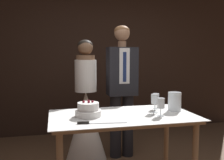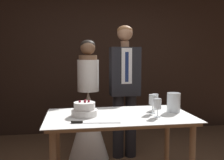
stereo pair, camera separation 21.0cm
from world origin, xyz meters
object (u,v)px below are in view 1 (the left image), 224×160
object	(u,v)px
wine_glass_middle	(155,100)
hurricane_candle	(174,102)
wine_glass_near	(156,98)
bride	(86,117)
tiered_cake	(88,110)
cake_knife	(93,123)
wine_glass_far	(161,104)
groom	(122,85)
cake_table	(123,125)

from	to	relation	value
wine_glass_middle	hurricane_candle	bearing A→B (deg)	6.80
wine_glass_near	bride	distance (m)	1.05
hurricane_candle	wine_glass_middle	bearing A→B (deg)	-173.20
tiered_cake	wine_glass_middle	distance (m)	0.68
wine_glass_middle	bride	bearing A→B (deg)	123.07
cake_knife	wine_glass_far	xyz separation A→B (m)	(0.67, 0.12, 0.11)
tiered_cake	bride	world-z (taller)	bride
tiered_cake	wine_glass_middle	world-z (taller)	wine_glass_middle
wine_glass_middle	groom	world-z (taller)	groom
bride	wine_glass_near	bearing A→B (deg)	-47.74
tiered_cake	wine_glass_middle	xyz separation A→B (m)	(0.67, 0.00, 0.07)
wine_glass_near	bride	size ratio (longest dim) A/B	0.11
cake_table	hurricane_candle	bearing A→B (deg)	4.76
cake_knife	groom	distance (m)	1.31
cake_table	wine_glass_far	xyz separation A→B (m)	(0.34, -0.13, 0.21)
cake_table	wine_glass_near	xyz separation A→B (m)	(0.42, 0.18, 0.22)
wine_glass_near	wine_glass_middle	size ratio (longest dim) A/B	0.90
wine_glass_near	groom	xyz separation A→B (m)	(-0.18, 0.73, 0.06)
cake_knife	wine_glass_middle	distance (m)	0.74
wine_glass_near	groom	distance (m)	0.76
bride	tiered_cake	bearing A→B (deg)	-95.81
wine_glass_middle	wine_glass_far	size ratio (longest dim) A/B	1.08
wine_glass_middle	wine_glass_far	world-z (taller)	wine_glass_middle
cake_table	cake_knife	distance (m)	0.43
cake_knife	groom	bearing A→B (deg)	70.70
wine_glass_near	hurricane_candle	xyz separation A→B (m)	(0.15, -0.13, -0.03)
wine_glass_far	hurricane_candle	distance (m)	0.30
cake_knife	wine_glass_near	world-z (taller)	wine_glass_near
wine_glass_near	wine_glass_middle	distance (m)	0.18
wine_glass_far	hurricane_candle	bearing A→B (deg)	37.40
tiered_cake	bride	bearing A→B (deg)	84.19
cake_table	hurricane_candle	world-z (taller)	hurricane_candle
tiered_cake	hurricane_candle	distance (m)	0.91
cake_knife	bride	size ratio (longest dim) A/B	0.27
wine_glass_middle	hurricane_candle	size ratio (longest dim) A/B	0.96
cake_table	groom	world-z (taller)	groom
tiered_cake	wine_glass_near	size ratio (longest dim) A/B	1.47
wine_glass_middle	bride	world-z (taller)	bride
cake_table	wine_glass_far	distance (m)	0.42
cake_knife	wine_glass_far	distance (m)	0.69
cake_table	tiered_cake	xyz separation A→B (m)	(-0.34, 0.02, 0.16)
wine_glass_far	bride	distance (m)	1.25
wine_glass_near	wine_glass_middle	xyz separation A→B (m)	(-0.08, -0.16, 0.01)
wine_glass_middle	groom	xyz separation A→B (m)	(-0.09, 0.89, 0.05)
cake_table	tiered_cake	bearing A→B (deg)	177.28
cake_table	tiered_cake	size ratio (longest dim) A/B	5.64
cake_knife	wine_glass_near	size ratio (longest dim) A/B	2.50
wine_glass_far	groom	distance (m)	1.05
wine_glass_far	bride	world-z (taller)	bride
wine_glass_near	wine_glass_far	bearing A→B (deg)	-105.12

